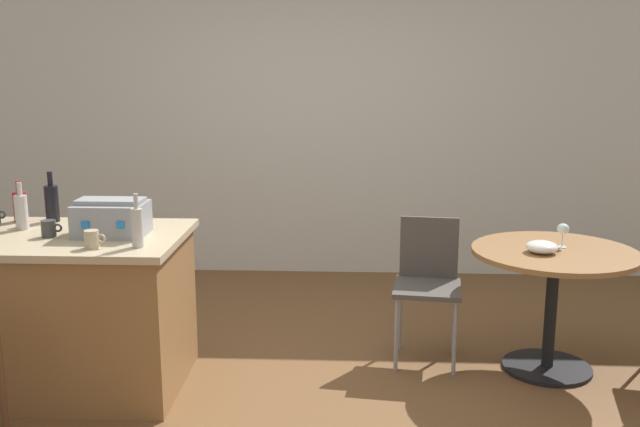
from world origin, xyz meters
name	(u,v)px	position (x,y,z in m)	size (l,w,h in m)	color
ground_plane	(296,388)	(0.00, 0.00, 0.00)	(8.80, 8.80, 0.00)	brown
back_wall	(317,117)	(0.00, 2.35, 1.35)	(8.00, 0.10, 2.70)	beige
kitchen_island	(58,310)	(-1.34, -0.01, 0.44)	(1.44, 0.88, 0.88)	olive
dining_table	(553,279)	(1.49, 0.32, 0.57)	(0.95, 0.95, 0.74)	black
folding_chair_near	(428,277)	(0.78, 0.48, 0.52)	(0.45, 0.45, 0.87)	#47423D
toolbox	(112,218)	(-1.00, -0.01, 0.98)	(0.37, 0.28, 0.20)	gray
bottle_0	(21,211)	(-1.55, 0.10, 0.99)	(0.07, 0.07, 0.27)	#B7B2AD
bottle_2	(137,227)	(-0.78, -0.26, 0.99)	(0.06, 0.06, 0.28)	#B7B2AD
bottle_3	(52,202)	(-1.46, 0.31, 1.00)	(0.08, 0.08, 0.30)	black
bottle_4	(20,206)	(-1.65, 0.30, 0.98)	(0.08, 0.08, 0.24)	maroon
cup_0	(49,229)	(-1.32, -0.07, 0.93)	(0.11, 0.08, 0.09)	#383838
cup_2	(92,239)	(-1.00, -0.29, 0.93)	(0.11, 0.07, 0.09)	tan
wine_glass	(563,230)	(1.54, 0.38, 0.85)	(0.07, 0.07, 0.14)	silver
serving_bowl	(542,247)	(1.39, 0.25, 0.78)	(0.18, 0.18, 0.07)	white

